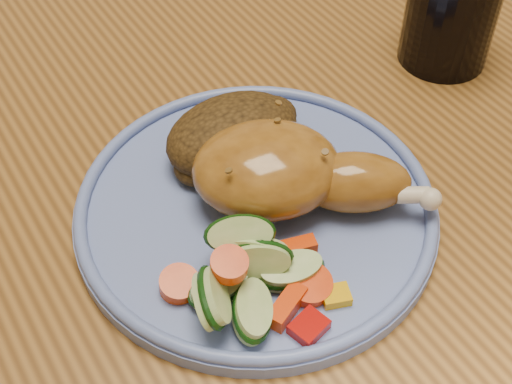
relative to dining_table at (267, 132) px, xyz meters
The scene contains 7 objects.
dining_table is the anchor object (origin of this frame).
plate 0.20m from the dining_table, 125.79° to the right, with size 0.27×0.27×0.01m, color #5D71B3.
plate_rim 0.21m from the dining_table, 125.79° to the right, with size 0.27×0.27×0.01m, color #5D71B3.
chicken_leg 0.21m from the dining_table, 118.29° to the right, with size 0.17×0.15×0.06m.
rice_pilaf 0.17m from the dining_table, 135.02° to the right, with size 0.12×0.08×0.05m.
vegetable_pile 0.28m from the dining_table, 125.59° to the right, with size 0.12×0.11×0.05m.
drinking_glass 0.22m from the dining_table, 26.65° to the right, with size 0.08×0.08×0.11m, color black.
Camera 1 is at (-0.29, -0.45, 1.17)m, focal length 50.00 mm.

